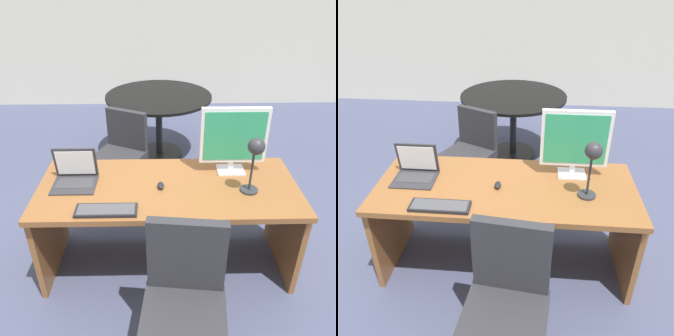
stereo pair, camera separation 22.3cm
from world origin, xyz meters
The scene contains 12 objects.
ground centered at (0.00, 1.50, 0.00)m, with size 12.00×12.00×0.00m, color #474C6B.
back_wall centered at (0.00, 3.74, 1.40)m, with size 10.00×0.10×2.80m, color silver.
desk centered at (0.00, 0.05, 0.54)m, with size 1.82×0.77×0.73m.
monitor centered at (0.47, 0.19, 1.01)m, with size 0.48×0.16×0.50m.
laptop centered at (-0.65, 0.08, 0.81)m, with size 0.30×0.25×0.24m.
keyboard centered at (-0.39, -0.29, 0.74)m, with size 0.39×0.13×0.02m.
mouse centered at (-0.05, -0.03, 0.75)m, with size 0.05×0.08×0.04m.
desk_lamp centered at (0.55, -0.10, 1.03)m, with size 0.12×0.14×0.41m.
coffee_mug centered at (-0.74, 0.26, 0.78)m, with size 0.11×0.08×0.10m.
office_chair centered at (0.07, -0.78, 0.37)m, with size 0.56×0.56×0.92m.
meeting_table centered at (-0.07, 1.83, 0.59)m, with size 1.23×1.23×0.78m.
meeting_chair_near centered at (-0.46, 1.03, 0.35)m, with size 0.61×0.63×0.84m.
Camera 1 is at (-0.04, -2.01, 2.06)m, focal length 36.79 mm.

